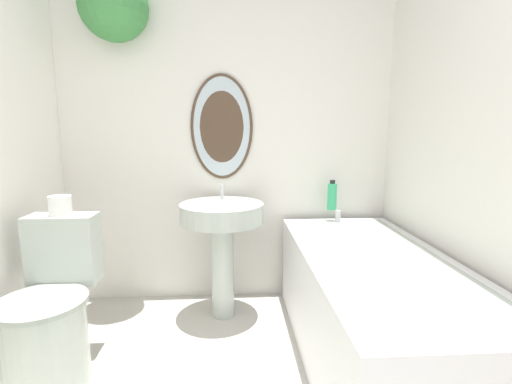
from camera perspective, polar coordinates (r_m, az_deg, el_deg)
The scene contains 6 objects.
wall_back at distance 2.59m, azimuth -7.15°, elevation 12.47°, with size 2.37×0.42×2.40m.
toilet at distance 2.13m, azimuth -29.11°, elevation -16.49°, with size 0.41×0.56×0.77m.
pedestal_sink at distance 2.36m, azimuth -5.26°, elevation -5.71°, with size 0.53×0.53×0.85m.
bathtub at distance 2.07m, azimuth 17.72°, elevation -16.67°, with size 0.72×1.61×0.66m.
shampoo_bottle at distance 2.60m, azimuth 11.62°, elevation -0.61°, with size 0.06×0.06×0.21m.
toilet_paper_roll at distance 2.15m, azimuth -27.91°, elevation -1.85°, with size 0.11×0.11×0.10m.
Camera 1 is at (0.03, -0.22, 1.20)m, focal length 26.00 mm.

